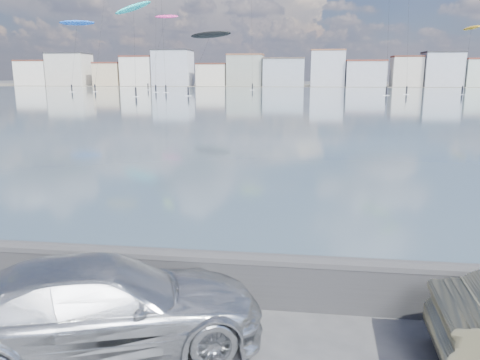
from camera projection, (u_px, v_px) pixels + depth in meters
name	position (u px, v px, depth m)	size (l,w,h in m)	color
bay_water	(293.00, 97.00, 95.17)	(500.00, 177.00, 0.00)	#334953
far_shore_strip	(299.00, 85.00, 200.06)	(500.00, 60.00, 0.00)	#4C473D
seawall	(181.00, 273.00, 9.20)	(400.00, 0.36, 1.08)	#28282B
far_buildings	(303.00, 71.00, 185.04)	(240.79, 13.26, 14.60)	white
car_silver	(103.00, 306.00, 7.52)	(2.12, 5.21, 1.51)	#B7BABF
kitesurfer_0	(77.00, 24.00, 127.77)	(9.50, 12.29, 19.34)	blue
kitesurfer_2	(134.00, 8.00, 103.23)	(8.29, 16.34, 21.62)	#19BFBF
kitesurfer_3	(210.00, 35.00, 105.93)	(10.05, 11.95, 14.56)	black
kitesurfer_4	(166.00, 18.00, 145.03)	(8.41, 12.92, 23.12)	#E5338C
kitesurfer_11	(471.00, 29.00, 112.36)	(6.07, 13.94, 16.23)	#BF8C19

